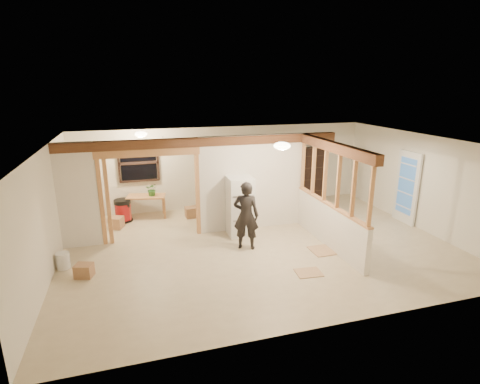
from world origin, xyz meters
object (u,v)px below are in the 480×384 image
object	(u,v)px
woman	(246,216)
bookshelf	(310,174)
work_table	(147,207)
shop_vac	(123,210)
refrigerator	(240,206)

from	to	relation	value
woman	bookshelf	world-z (taller)	bookshelf
woman	bookshelf	size ratio (longest dim) A/B	0.93
bookshelf	work_table	bearing A→B (deg)	-177.26
shop_vac	work_table	bearing A→B (deg)	11.39
refrigerator	shop_vac	xyz separation A→B (m)	(-2.89, 1.81, -0.43)
woman	work_table	distance (m)	3.55
refrigerator	work_table	xyz separation A→B (m)	(-2.24, 1.94, -0.42)
refrigerator	work_table	bearing A→B (deg)	139.00
work_table	shop_vac	bearing A→B (deg)	-156.61
woman	shop_vac	size ratio (longest dim) A/B	2.49
shop_vac	bookshelf	world-z (taller)	bookshelf
refrigerator	work_table	size ratio (longest dim) A/B	1.43
refrigerator	woman	world-z (taller)	woman
woman	work_table	xyz separation A→B (m)	(-2.13, 2.80, -0.48)
shop_vac	woman	bearing A→B (deg)	-43.79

